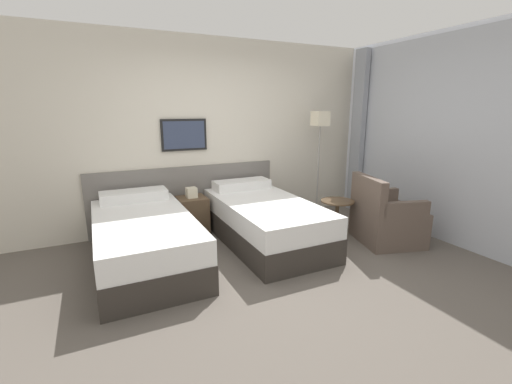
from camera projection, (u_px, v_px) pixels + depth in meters
ground_plane at (274, 276)px, 3.62m from camera, size 16.00×16.00×0.00m
wall_headboard at (210, 138)px, 5.01m from camera, size 10.00×0.10×2.70m
wall_window at (463, 140)px, 4.22m from camera, size 0.21×4.43×2.70m
bed_near_door at (144, 239)px, 3.85m from camera, size 1.03×2.01×0.69m
bed_near_window at (265, 221)px, 4.49m from camera, size 1.03×2.01×0.69m
nightstand at (193, 214)px, 4.83m from camera, size 0.39×0.40×0.65m
floor_lamp at (320, 131)px, 5.32m from camera, size 0.24×0.24×1.68m
side_table at (337, 211)px, 4.66m from camera, size 0.45×0.45×0.51m
armchair at (386, 220)px, 4.49m from camera, size 0.91×0.94×0.89m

